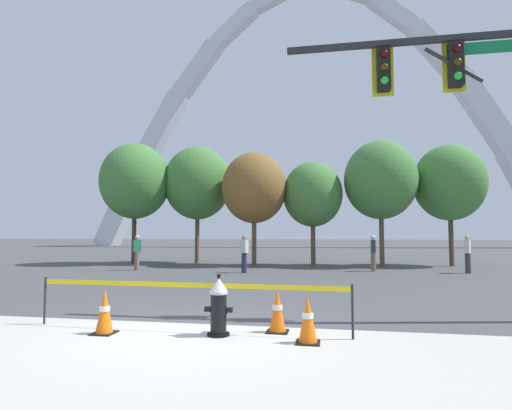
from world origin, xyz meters
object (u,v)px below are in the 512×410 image
object	(u,v)px
traffic_cone_mid_sidewalk	(308,319)
pedestrian_walking_right	(137,252)
fire_hydrant	(219,307)
traffic_signal_gantry	(471,112)
pedestrian_walking_left	(468,254)
traffic_cone_by_hydrant	(105,312)
monument_arch	(312,122)
pedestrian_standing_center	(373,253)
pedestrian_near_trees	(244,253)
traffic_cone_curb_edge	(277,311)

from	to	relation	value
traffic_cone_mid_sidewalk	pedestrian_walking_right	distance (m)	14.07
fire_hydrant	traffic_signal_gantry	bearing A→B (deg)	24.66
fire_hydrant	pedestrian_walking_left	distance (m)	14.22
traffic_cone_by_hydrant	monument_arch	size ratio (longest dim) A/B	0.01
pedestrian_standing_center	monument_arch	bearing A→B (deg)	96.78
pedestrian_walking_right	monument_arch	bearing A→B (deg)	80.00
fire_hydrant	pedestrian_standing_center	distance (m)	12.92
pedestrian_standing_center	pedestrian_walking_right	bearing A→B (deg)	-172.97
traffic_cone_by_hydrant	traffic_signal_gantry	distance (m)	7.81
traffic_cone_mid_sidewalk	pedestrian_near_trees	bearing A→B (deg)	106.76
fire_hydrant	pedestrian_walking_right	world-z (taller)	pedestrian_walking_right
fire_hydrant	monument_arch	size ratio (longest dim) A/B	0.02
fire_hydrant	pedestrian_walking_left	world-z (taller)	pedestrian_walking_left
traffic_cone_mid_sidewalk	pedestrian_walking_right	size ratio (longest dim) A/B	0.46
traffic_signal_gantry	pedestrian_walking_right	xyz separation A→B (m)	(-11.51, 8.98, -3.25)
fire_hydrant	monument_arch	xyz separation A→B (m)	(-0.52, 47.42, 15.95)
traffic_cone_mid_sidewalk	monument_arch	size ratio (longest dim) A/B	0.01
monument_arch	pedestrian_near_trees	xyz separation A→B (m)	(-1.32, -36.72, -15.60)
pedestrian_walking_right	pedestrian_walking_left	bearing A→B (deg)	4.06
fire_hydrant	pedestrian_near_trees	distance (m)	10.86
traffic_cone_by_hydrant	pedestrian_standing_center	xyz separation A→B (m)	(5.52, 12.62, 0.46)
traffic_signal_gantry	pedestrian_standing_center	distance (m)	10.83
traffic_cone_mid_sidewalk	pedestrian_standing_center	xyz separation A→B (m)	(2.19, 12.60, 0.46)
traffic_cone_curb_edge	monument_arch	xyz separation A→B (m)	(-1.43, 47.03, 16.06)
traffic_signal_gantry	pedestrian_near_trees	size ratio (longest dim) A/B	3.77
fire_hydrant	traffic_signal_gantry	size ratio (longest dim) A/B	0.17
pedestrian_standing_center	pedestrian_walking_right	size ratio (longest dim) A/B	1.00
traffic_cone_by_hydrant	pedestrian_standing_center	bearing A→B (deg)	66.35
fire_hydrant	traffic_cone_mid_sidewalk	xyz separation A→B (m)	(1.45, -0.21, -0.11)
traffic_cone_by_hydrant	pedestrian_standing_center	size ratio (longest dim) A/B	0.46
pedestrian_walking_left	pedestrian_walking_right	xyz separation A→B (m)	(-14.37, -1.02, 0.00)
fire_hydrant	traffic_cone_curb_edge	xyz separation A→B (m)	(0.91, 0.39, -0.11)
traffic_signal_gantry	traffic_cone_by_hydrant	bearing A→B (deg)	-160.20
traffic_cone_by_hydrant	pedestrian_walking_right	bearing A→B (deg)	114.03
traffic_cone_mid_sidewalk	traffic_signal_gantry	size ratio (longest dim) A/B	0.12
traffic_cone_curb_edge	pedestrian_walking_left	xyz separation A→B (m)	(6.53, 11.72, 0.46)
fire_hydrant	pedestrian_walking_right	size ratio (longest dim) A/B	0.62
traffic_cone_by_hydrant	pedestrian_standing_center	world-z (taller)	pedestrian_standing_center
monument_arch	pedestrian_standing_center	bearing A→B (deg)	-83.22
pedestrian_walking_left	traffic_cone_by_hydrant	bearing A→B (deg)	-127.09
traffic_cone_mid_sidewalk	pedestrian_walking_right	world-z (taller)	pedestrian_walking_right
pedestrian_walking_right	traffic_cone_by_hydrant	bearing A→B (deg)	-65.97
pedestrian_standing_center	pedestrian_near_trees	distance (m)	5.74
traffic_cone_mid_sidewalk	traffic_signal_gantry	world-z (taller)	traffic_signal_gantry
pedestrian_walking_left	pedestrian_walking_right	distance (m)	14.40
pedestrian_walking_left	pedestrian_near_trees	size ratio (longest dim) A/B	1.00
traffic_cone_curb_edge	traffic_signal_gantry	size ratio (longest dim) A/B	0.12
traffic_cone_by_hydrant	traffic_cone_curb_edge	xyz separation A→B (m)	(2.79, 0.62, 0.00)
fire_hydrant	monument_arch	distance (m)	50.04
pedestrian_walking_left	fire_hydrant	bearing A→B (deg)	-121.57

